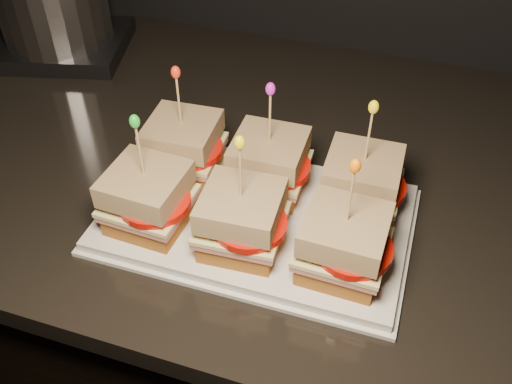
% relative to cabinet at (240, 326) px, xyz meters
% --- Properties ---
extents(cabinet, '(2.12, 0.69, 0.87)m').
position_rel_cabinet_xyz_m(cabinet, '(0.00, 0.00, 0.00)').
color(cabinet, black).
rests_on(cabinet, ground).
extents(granite_slab, '(2.16, 0.73, 0.03)m').
position_rel_cabinet_xyz_m(granite_slab, '(0.00, -0.00, 0.45)').
color(granite_slab, black).
rests_on(granite_slab, cabinet).
extents(platter, '(0.38, 0.24, 0.02)m').
position_rel_cabinet_xyz_m(platter, '(0.08, -0.14, 0.48)').
color(platter, silver).
rests_on(platter, granite_slab).
extents(platter_rim, '(0.39, 0.25, 0.01)m').
position_rel_cabinet_xyz_m(platter_rim, '(0.08, -0.14, 0.47)').
color(platter_rim, silver).
rests_on(platter_rim, granite_slab).
extents(sandwich_0_bread_bot, '(0.09, 0.09, 0.02)m').
position_rel_cabinet_xyz_m(sandwich_0_bread_bot, '(-0.04, -0.09, 0.50)').
color(sandwich_0_bread_bot, brown).
rests_on(sandwich_0_bread_bot, platter).
extents(sandwich_0_ham, '(0.10, 0.10, 0.01)m').
position_rel_cabinet_xyz_m(sandwich_0_ham, '(-0.04, -0.09, 0.51)').
color(sandwich_0_ham, '#C86A5E').
rests_on(sandwich_0_ham, sandwich_0_bread_bot).
extents(sandwich_0_cheese, '(0.10, 0.10, 0.01)m').
position_rel_cabinet_xyz_m(sandwich_0_cheese, '(-0.04, -0.09, 0.52)').
color(sandwich_0_cheese, '#ECE493').
rests_on(sandwich_0_cheese, sandwich_0_ham).
extents(sandwich_0_tomato, '(0.09, 0.09, 0.01)m').
position_rel_cabinet_xyz_m(sandwich_0_tomato, '(-0.03, -0.10, 0.53)').
color(sandwich_0_tomato, red).
rests_on(sandwich_0_tomato, sandwich_0_cheese).
extents(sandwich_0_bread_top, '(0.10, 0.10, 0.03)m').
position_rel_cabinet_xyz_m(sandwich_0_bread_top, '(-0.04, -0.09, 0.55)').
color(sandwich_0_bread_top, '#5E3216').
rests_on(sandwich_0_bread_top, sandwich_0_tomato).
extents(sandwich_0_pick, '(0.00, 0.00, 0.09)m').
position_rel_cabinet_xyz_m(sandwich_0_pick, '(-0.04, -0.09, 0.59)').
color(sandwich_0_pick, tan).
rests_on(sandwich_0_pick, sandwich_0_bread_top).
extents(sandwich_0_frill, '(0.01, 0.01, 0.02)m').
position_rel_cabinet_xyz_m(sandwich_0_frill, '(-0.04, -0.09, 0.64)').
color(sandwich_0_frill, red).
rests_on(sandwich_0_frill, sandwich_0_pick).
extents(sandwich_1_bread_bot, '(0.09, 0.09, 0.02)m').
position_rel_cabinet_xyz_m(sandwich_1_bread_bot, '(0.08, -0.09, 0.50)').
color(sandwich_1_bread_bot, brown).
rests_on(sandwich_1_bread_bot, platter).
extents(sandwich_1_ham, '(0.10, 0.10, 0.01)m').
position_rel_cabinet_xyz_m(sandwich_1_ham, '(0.08, -0.09, 0.51)').
color(sandwich_1_ham, '#C86A5E').
rests_on(sandwich_1_ham, sandwich_1_bread_bot).
extents(sandwich_1_cheese, '(0.10, 0.10, 0.01)m').
position_rel_cabinet_xyz_m(sandwich_1_cheese, '(0.08, -0.09, 0.52)').
color(sandwich_1_cheese, '#ECE493').
rests_on(sandwich_1_cheese, sandwich_1_ham).
extents(sandwich_1_tomato, '(0.09, 0.09, 0.01)m').
position_rel_cabinet_xyz_m(sandwich_1_tomato, '(0.10, -0.10, 0.53)').
color(sandwich_1_tomato, red).
rests_on(sandwich_1_tomato, sandwich_1_cheese).
extents(sandwich_1_bread_top, '(0.09, 0.09, 0.03)m').
position_rel_cabinet_xyz_m(sandwich_1_bread_top, '(0.08, -0.09, 0.55)').
color(sandwich_1_bread_top, '#5E3216').
rests_on(sandwich_1_bread_top, sandwich_1_tomato).
extents(sandwich_1_pick, '(0.00, 0.00, 0.09)m').
position_rel_cabinet_xyz_m(sandwich_1_pick, '(0.08, -0.09, 0.59)').
color(sandwich_1_pick, tan).
rests_on(sandwich_1_pick, sandwich_1_bread_top).
extents(sandwich_1_frill, '(0.01, 0.01, 0.02)m').
position_rel_cabinet_xyz_m(sandwich_1_frill, '(0.08, -0.09, 0.64)').
color(sandwich_1_frill, '#BF20BF').
rests_on(sandwich_1_frill, sandwich_1_pick).
extents(sandwich_2_bread_bot, '(0.09, 0.09, 0.02)m').
position_rel_cabinet_xyz_m(sandwich_2_bread_bot, '(0.20, -0.09, 0.50)').
color(sandwich_2_bread_bot, brown).
rests_on(sandwich_2_bread_bot, platter).
extents(sandwich_2_ham, '(0.10, 0.10, 0.01)m').
position_rel_cabinet_xyz_m(sandwich_2_ham, '(0.20, -0.09, 0.51)').
color(sandwich_2_ham, '#C86A5E').
rests_on(sandwich_2_ham, sandwich_2_bread_bot).
extents(sandwich_2_cheese, '(0.10, 0.10, 0.01)m').
position_rel_cabinet_xyz_m(sandwich_2_cheese, '(0.20, -0.09, 0.52)').
color(sandwich_2_cheese, '#ECE493').
rests_on(sandwich_2_cheese, sandwich_2_ham).
extents(sandwich_2_tomato, '(0.09, 0.09, 0.01)m').
position_rel_cabinet_xyz_m(sandwich_2_tomato, '(0.22, -0.10, 0.53)').
color(sandwich_2_tomato, red).
rests_on(sandwich_2_tomato, sandwich_2_cheese).
extents(sandwich_2_bread_top, '(0.09, 0.09, 0.03)m').
position_rel_cabinet_xyz_m(sandwich_2_bread_top, '(0.20, -0.09, 0.55)').
color(sandwich_2_bread_top, '#5E3216').
rests_on(sandwich_2_bread_top, sandwich_2_tomato).
extents(sandwich_2_pick, '(0.00, 0.00, 0.09)m').
position_rel_cabinet_xyz_m(sandwich_2_pick, '(0.20, -0.09, 0.59)').
color(sandwich_2_pick, tan).
rests_on(sandwich_2_pick, sandwich_2_bread_top).
extents(sandwich_2_frill, '(0.01, 0.01, 0.02)m').
position_rel_cabinet_xyz_m(sandwich_2_frill, '(0.20, -0.09, 0.64)').
color(sandwich_2_frill, yellow).
rests_on(sandwich_2_frill, sandwich_2_pick).
extents(sandwich_3_bread_bot, '(0.09, 0.09, 0.02)m').
position_rel_cabinet_xyz_m(sandwich_3_bread_bot, '(-0.04, -0.20, 0.50)').
color(sandwich_3_bread_bot, brown).
rests_on(sandwich_3_bread_bot, platter).
extents(sandwich_3_ham, '(0.10, 0.10, 0.01)m').
position_rel_cabinet_xyz_m(sandwich_3_ham, '(-0.04, -0.20, 0.51)').
color(sandwich_3_ham, '#C86A5E').
rests_on(sandwich_3_ham, sandwich_3_bread_bot).
extents(sandwich_3_cheese, '(0.10, 0.10, 0.01)m').
position_rel_cabinet_xyz_m(sandwich_3_cheese, '(-0.04, -0.20, 0.52)').
color(sandwich_3_cheese, '#ECE493').
rests_on(sandwich_3_cheese, sandwich_3_ham).
extents(sandwich_3_tomato, '(0.09, 0.09, 0.01)m').
position_rel_cabinet_xyz_m(sandwich_3_tomato, '(-0.03, -0.21, 0.53)').
color(sandwich_3_tomato, red).
rests_on(sandwich_3_tomato, sandwich_3_cheese).
extents(sandwich_3_bread_top, '(0.09, 0.09, 0.03)m').
position_rel_cabinet_xyz_m(sandwich_3_bread_top, '(-0.04, -0.20, 0.55)').
color(sandwich_3_bread_top, '#5E3216').
rests_on(sandwich_3_bread_top, sandwich_3_tomato).
extents(sandwich_3_pick, '(0.00, 0.00, 0.09)m').
position_rel_cabinet_xyz_m(sandwich_3_pick, '(-0.04, -0.20, 0.59)').
color(sandwich_3_pick, tan).
rests_on(sandwich_3_pick, sandwich_3_bread_top).
extents(sandwich_3_frill, '(0.01, 0.01, 0.02)m').
position_rel_cabinet_xyz_m(sandwich_3_frill, '(-0.04, -0.20, 0.64)').
color(sandwich_3_frill, green).
rests_on(sandwich_3_frill, sandwich_3_pick).
extents(sandwich_4_bread_bot, '(0.09, 0.09, 0.02)m').
position_rel_cabinet_xyz_m(sandwich_4_bread_bot, '(0.08, -0.20, 0.50)').
color(sandwich_4_bread_bot, brown).
rests_on(sandwich_4_bread_bot, platter).
extents(sandwich_4_ham, '(0.10, 0.10, 0.01)m').
position_rel_cabinet_xyz_m(sandwich_4_ham, '(0.08, -0.20, 0.51)').
color(sandwich_4_ham, '#C86A5E').
rests_on(sandwich_4_ham, sandwich_4_bread_bot).
extents(sandwich_4_cheese, '(0.10, 0.10, 0.01)m').
position_rel_cabinet_xyz_m(sandwich_4_cheese, '(0.08, -0.20, 0.52)').
color(sandwich_4_cheese, '#ECE493').
rests_on(sandwich_4_cheese, sandwich_4_ham).
extents(sandwich_4_tomato, '(0.09, 0.09, 0.01)m').
position_rel_cabinet_xyz_m(sandwich_4_tomato, '(0.10, -0.21, 0.53)').
color(sandwich_4_tomato, red).
rests_on(sandwich_4_tomato, sandwich_4_cheese).
extents(sandwich_4_bread_top, '(0.09, 0.09, 0.03)m').
position_rel_cabinet_xyz_m(sandwich_4_bread_top, '(0.08, -0.20, 0.55)').
color(sandwich_4_bread_top, '#5E3216').
rests_on(sandwich_4_bread_top, sandwich_4_tomato).
extents(sandwich_4_pick, '(0.00, 0.00, 0.09)m').
position_rel_cabinet_xyz_m(sandwich_4_pick, '(0.08, -0.20, 0.59)').
color(sandwich_4_pick, tan).
rests_on(sandwich_4_pick, sandwich_4_bread_top).
extents(sandwich_4_frill, '(0.01, 0.01, 0.02)m').
position_rel_cabinet_xyz_m(sandwich_4_frill, '(0.08, -0.20, 0.64)').
color(sandwich_4_frill, yellow).
rests_on(sandwich_4_frill, sandwich_4_pick).
extents(sandwich_5_bread_bot, '(0.09, 0.09, 0.02)m').
position_rel_cabinet_xyz_m(sandwich_5_bread_bot, '(0.20, -0.20, 0.50)').
color(sandwich_5_bread_bot, brown).
rests_on(sandwich_5_bread_bot, platter).
extents(sandwich_5_ham, '(0.10, 0.10, 0.01)m').
position_rel_cabinet_xyz_m(sandwich_5_ham, '(0.20, -0.20, 0.51)').
color(sandwich_5_ham, '#C86A5E').
rests_on(sandwich_5_ham, sandwich_5_bread_bot).
extents(sandwich_5_cheese, '(0.10, 0.10, 0.01)m').
position_rel_cabinet_xyz_m(sandwich_5_cheese, '(0.20, -0.20, 0.52)').
color(sandwich_5_cheese, '#ECE493').
rests_on(sandwich_5_cheese, sandwich_5_ham).
extents(sandwich_5_tomato, '(0.09, 0.09, 0.01)m').
position_rel_cabinet_xyz_m(sandwich_5_tomato, '(0.22, -0.21, 0.53)').
color(sandwich_5_tomato, red).
rests_on(sandwich_5_tomato, sandwich_5_cheese).
extents(sandwich_5_bread_top, '(0.09, 0.09, 0.03)m').
position_rel_cabinet_xyz_m(sandwich_5_bread_top, '(0.20, -0.20, 0.55)').
color(sandwich_5_bread_top, '#5E3216').
rests_on(sandwich_5_bread_top, sandwich_5_tomato).
extents(sandwich_5_pick, '(0.00, 0.00, 0.09)m').
position_rel_cabinet_xyz_m(sandwich_5_pick, '(0.20, -0.20, 0.59)').
color(sandwich_5_pick, tan).
rests_on(sandwich_5_pick, sandwich_5_bread_top).
extents(sandwich_5_frill, '(0.01, 0.01, 0.02)m').
position_rel_cabinet_xyz_m(sandwich_5_frill, '(0.20, -0.20, 0.64)').
color(sandwich_5_frill, orange).
rests_on(sandwich_5_frill, sandwich_5_pick).
extents(appliance_base, '(0.27, 0.24, 0.03)m').
position_rel_cabinet_xyz_m(appliance_base, '(-0.40, 0.18, 0.48)').
color(appliance_base, '#262628').
rests_on(appliance_base, granite_slab).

